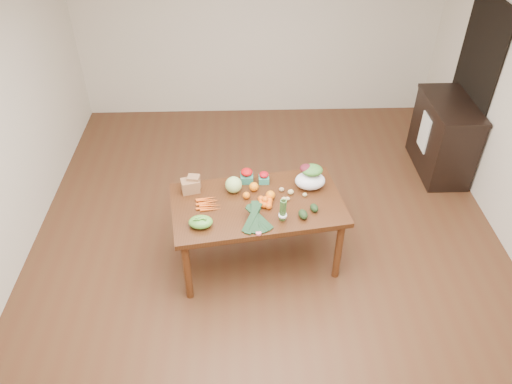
{
  "coord_description": "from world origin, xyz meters",
  "views": [
    {
      "loc": [
        -0.25,
        -3.69,
        3.74
      ],
      "look_at": [
        -0.12,
        0.0,
        0.8
      ],
      "focal_mm": 35.0,
      "sensor_mm": 36.0,
      "label": 1
    }
  ],
  "objects_px": {
    "kale_bunch": "(257,220)",
    "dining_table": "(257,232)",
    "mandarin_cluster": "(265,201)",
    "cabinet": "(443,137)",
    "salad_bag": "(310,178)",
    "cabbage": "(234,185)",
    "asparagus_bundle": "(283,210)",
    "paper_bag": "(190,185)"
  },
  "relations": [
    {
      "from": "paper_bag",
      "to": "mandarin_cluster",
      "type": "xyz_separation_m",
      "value": [
        0.71,
        -0.24,
        -0.03
      ]
    },
    {
      "from": "paper_bag",
      "to": "asparagus_bundle",
      "type": "height_order",
      "value": "asparagus_bundle"
    },
    {
      "from": "kale_bunch",
      "to": "dining_table",
      "type": "bearing_deg",
      "value": 77.93
    },
    {
      "from": "cabbage",
      "to": "asparagus_bundle",
      "type": "bearing_deg",
      "value": -44.96
    },
    {
      "from": "cabinet",
      "to": "dining_table",
      "type": "bearing_deg",
      "value": -146.98
    },
    {
      "from": "mandarin_cluster",
      "to": "salad_bag",
      "type": "distance_m",
      "value": 0.52
    },
    {
      "from": "dining_table",
      "to": "kale_bunch",
      "type": "distance_m",
      "value": 0.56
    },
    {
      "from": "cabinet",
      "to": "paper_bag",
      "type": "distance_m",
      "value": 3.27
    },
    {
      "from": "salad_bag",
      "to": "cabbage",
      "type": "bearing_deg",
      "value": -177.06
    },
    {
      "from": "dining_table",
      "to": "asparagus_bundle",
      "type": "bearing_deg",
      "value": -58.48
    },
    {
      "from": "dining_table",
      "to": "salad_bag",
      "type": "xyz_separation_m",
      "value": [
        0.52,
        0.22,
        0.49
      ]
    },
    {
      "from": "mandarin_cluster",
      "to": "cabinet",
      "type": "bearing_deg",
      "value": 34.47
    },
    {
      "from": "cabinet",
      "to": "kale_bunch",
      "type": "bearing_deg",
      "value": -141.91
    },
    {
      "from": "dining_table",
      "to": "cabinet",
      "type": "bearing_deg",
      "value": 24.42
    },
    {
      "from": "cabinet",
      "to": "cabbage",
      "type": "distance_m",
      "value": 2.91
    },
    {
      "from": "mandarin_cluster",
      "to": "paper_bag",
      "type": "bearing_deg",
      "value": 161.48
    },
    {
      "from": "mandarin_cluster",
      "to": "salad_bag",
      "type": "xyz_separation_m",
      "value": [
        0.45,
        0.26,
        0.06
      ]
    },
    {
      "from": "cabinet",
      "to": "mandarin_cluster",
      "type": "height_order",
      "value": "cabinet"
    },
    {
      "from": "paper_bag",
      "to": "salad_bag",
      "type": "height_order",
      "value": "salad_bag"
    },
    {
      "from": "kale_bunch",
      "to": "asparagus_bundle",
      "type": "distance_m",
      "value": 0.25
    },
    {
      "from": "paper_bag",
      "to": "cabbage",
      "type": "relative_size",
      "value": 1.39
    },
    {
      "from": "asparagus_bundle",
      "to": "salad_bag",
      "type": "relative_size",
      "value": 0.85
    },
    {
      "from": "paper_bag",
      "to": "kale_bunch",
      "type": "bearing_deg",
      "value": -40.5
    },
    {
      "from": "mandarin_cluster",
      "to": "kale_bunch",
      "type": "distance_m",
      "value": 0.31
    },
    {
      "from": "asparagus_bundle",
      "to": "dining_table",
      "type": "bearing_deg",
      "value": 121.52
    },
    {
      "from": "kale_bunch",
      "to": "salad_bag",
      "type": "distance_m",
      "value": 0.77
    },
    {
      "from": "mandarin_cluster",
      "to": "salad_bag",
      "type": "relative_size",
      "value": 0.61
    },
    {
      "from": "cabbage",
      "to": "salad_bag",
      "type": "height_order",
      "value": "salad_bag"
    },
    {
      "from": "paper_bag",
      "to": "kale_bunch",
      "type": "xyz_separation_m",
      "value": [
        0.62,
        -0.53,
        0.0
      ]
    },
    {
      "from": "mandarin_cluster",
      "to": "dining_table",
      "type": "bearing_deg",
      "value": 151.05
    },
    {
      "from": "paper_bag",
      "to": "asparagus_bundle",
      "type": "bearing_deg",
      "value": -28.08
    },
    {
      "from": "cabinet",
      "to": "salad_bag",
      "type": "distance_m",
      "value": 2.27
    },
    {
      "from": "cabbage",
      "to": "kale_bunch",
      "type": "bearing_deg",
      "value": -68.4
    },
    {
      "from": "cabbage",
      "to": "mandarin_cluster",
      "type": "bearing_deg",
      "value": -36.98
    },
    {
      "from": "cabbage",
      "to": "cabinet",
      "type": "bearing_deg",
      "value": 27.61
    },
    {
      "from": "cabbage",
      "to": "mandarin_cluster",
      "type": "xyz_separation_m",
      "value": [
        0.29,
        -0.22,
        -0.03
      ]
    },
    {
      "from": "asparagus_bundle",
      "to": "salad_bag",
      "type": "height_order",
      "value": "asparagus_bundle"
    },
    {
      "from": "cabinet",
      "to": "salad_bag",
      "type": "bearing_deg",
      "value": -144.45
    },
    {
      "from": "dining_table",
      "to": "salad_bag",
      "type": "height_order",
      "value": "salad_bag"
    },
    {
      "from": "paper_bag",
      "to": "kale_bunch",
      "type": "height_order",
      "value": "kale_bunch"
    },
    {
      "from": "cabinet",
      "to": "salad_bag",
      "type": "xyz_separation_m",
      "value": [
        -1.82,
        -1.3,
        0.39
      ]
    },
    {
      "from": "dining_table",
      "to": "paper_bag",
      "type": "xyz_separation_m",
      "value": [
        -0.64,
        0.2,
        0.45
      ]
    }
  ]
}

